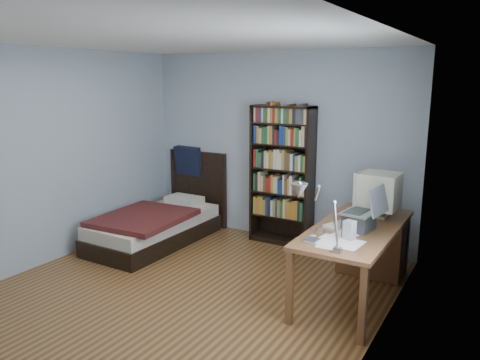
{
  "coord_description": "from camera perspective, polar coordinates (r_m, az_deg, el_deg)",
  "views": [
    {
      "loc": [
        2.74,
        -3.48,
        2.14
      ],
      "look_at": [
        0.14,
        0.93,
        1.03
      ],
      "focal_mm": 35.0,
      "sensor_mm": 36.0,
      "label": 1
    }
  ],
  "objects": [
    {
      "name": "desk",
      "position": [
        5.27,
        15.39,
        -7.27
      ],
      "size": [
        0.75,
        1.75,
        0.73
      ],
      "color": "brown",
      "rests_on": "floor"
    },
    {
      "name": "phone_silver",
      "position": [
        4.5,
        9.79,
        -6.06
      ],
      "size": [
        0.07,
        0.11,
        0.02
      ],
      "primitive_type": "cube",
      "rotation": [
        0.0,
        0.0,
        0.14
      ],
      "color": "#ADADB1",
      "rests_on": "desk"
    },
    {
      "name": "phone_grey",
      "position": [
        4.32,
        8.76,
        -6.84
      ],
      "size": [
        0.05,
        0.09,
        0.02
      ],
      "primitive_type": "cube",
      "rotation": [
        0.0,
        0.0,
        -0.15
      ],
      "color": "#949497",
      "rests_on": "desk"
    },
    {
      "name": "mouse",
      "position": [
        4.96,
        14.64,
        -4.48
      ],
      "size": [
        0.07,
        0.12,
        0.04
      ],
      "primitive_type": "ellipsoid",
      "color": "silver",
      "rests_on": "desk"
    },
    {
      "name": "bookshelf",
      "position": [
        6.11,
        5.13,
        0.57
      ],
      "size": [
        0.82,
        0.3,
        1.81
      ],
      "color": "black",
      "rests_on": "floor"
    },
    {
      "name": "laptop",
      "position": [
        4.59,
        14.54,
        -4.51
      ],
      "size": [
        0.39,
        0.39,
        0.44
      ],
      "color": "#2D2D30",
      "rests_on": "desk"
    },
    {
      "name": "external_drive",
      "position": [
        4.21,
        8.78,
        -7.31
      ],
      "size": [
        0.12,
        0.12,
        0.02
      ],
      "primitive_type": "cube",
      "rotation": [
        0.0,
        0.0,
        -0.07
      ],
      "color": "#949497",
      "rests_on": "desk"
    },
    {
      "name": "desk_lamp",
      "position": [
        3.52,
        8.03,
        -2.19
      ],
      "size": [
        0.26,
        0.57,
        0.67
      ],
      "color": "#99999E",
      "rests_on": "desk"
    },
    {
      "name": "speaker",
      "position": [
        4.31,
        13.19,
        -5.99
      ],
      "size": [
        0.11,
        0.11,
        0.18
      ],
      "primitive_type": "cube",
      "rotation": [
        0.0,
        0.0,
        -0.28
      ],
      "color": "#949497",
      "rests_on": "desk"
    },
    {
      "name": "room",
      "position": [
        4.5,
        -7.29,
        0.74
      ],
      "size": [
        4.2,
        4.24,
        2.5
      ],
      "color": "brown",
      "rests_on": "ground"
    },
    {
      "name": "keyboard",
      "position": [
        4.71,
        12.54,
        -5.31
      ],
      "size": [
        0.31,
        0.47,
        0.04
      ],
      "primitive_type": "cube",
      "rotation": [
        0.0,
        0.07,
        -0.35
      ],
      "color": "#B5A897",
      "rests_on": "desk"
    },
    {
      "name": "crt_monitor",
      "position": [
        5.08,
        16.41,
        -1.32
      ],
      "size": [
        0.42,
        0.39,
        0.47
      ],
      "color": "beige",
      "rests_on": "desk"
    },
    {
      "name": "bed",
      "position": [
        6.39,
        -9.87,
        -5.07
      ],
      "size": [
        1.04,
        2.0,
        1.16
      ],
      "color": "black",
      "rests_on": "floor"
    },
    {
      "name": "soda_can",
      "position": [
        4.96,
        13.27,
        -3.99
      ],
      "size": [
        0.06,
        0.06,
        0.11
      ],
      "primitive_type": "cylinder",
      "color": "#083C0B",
      "rests_on": "desk"
    }
  ]
}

